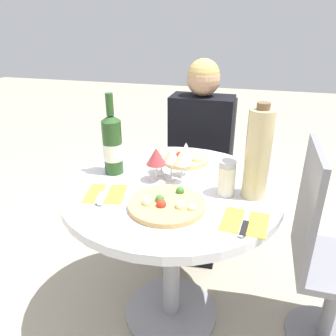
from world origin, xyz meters
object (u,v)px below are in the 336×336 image
at_px(chair_behind_diner, 202,173).
at_px(chair_empty_side, 325,259).
at_px(seated_diner, 198,170).
at_px(tall_carafe, 258,155).
at_px(pizza_large, 167,204).
at_px(wine_bottle, 112,144).
at_px(dining_table, 171,215).

relative_size(chair_behind_diner, chair_empty_side, 1.00).
height_order(chair_behind_diner, seated_diner, seated_diner).
bearing_deg(chair_empty_side, tall_carafe, -78.64).
bearing_deg(pizza_large, chair_behind_diner, 91.38).
height_order(chair_empty_side, tall_carafe, tall_carafe).
xyz_separation_m(chair_behind_diner, wine_bottle, (-0.28, -0.70, 0.42)).
bearing_deg(chair_empty_side, pizza_large, -69.47).
xyz_separation_m(seated_diner, tall_carafe, (0.32, -0.62, 0.38)).
relative_size(dining_table, pizza_large, 3.17).
height_order(seated_diner, chair_empty_side, seated_diner).
bearing_deg(pizza_large, wine_bottle, 143.48).
distance_m(chair_behind_diner, wine_bottle, 0.86).
xyz_separation_m(seated_diner, pizza_large, (0.02, -0.78, 0.22)).
relative_size(chair_behind_diner, pizza_large, 3.25).
xyz_separation_m(seated_diner, wine_bottle, (-0.28, -0.56, 0.33)).
xyz_separation_m(pizza_large, wine_bottle, (-0.30, 0.23, 0.12)).
bearing_deg(chair_behind_diner, dining_table, 89.64).
bearing_deg(wine_bottle, chair_behind_diner, 68.02).
relative_size(seated_diner, pizza_large, 4.10).
bearing_deg(wine_bottle, tall_carafe, -5.57).
relative_size(seated_diner, wine_bottle, 3.29).
xyz_separation_m(pizza_large, tall_carafe, (0.30, 0.17, 0.16)).
bearing_deg(seated_diner, wine_bottle, 63.21).
xyz_separation_m(wine_bottle, tall_carafe, (0.60, -0.06, 0.04)).
relative_size(wine_bottle, tall_carafe, 0.97).
height_order(seated_diner, tall_carafe, seated_diner).
relative_size(seated_diner, chair_empty_side, 1.26).
bearing_deg(tall_carafe, chair_behind_diner, 112.84).
bearing_deg(chair_behind_diner, chair_empty_side, 132.68).
bearing_deg(seated_diner, chair_empty_side, 139.13).
bearing_deg(dining_table, chair_behind_diner, 89.64).
bearing_deg(chair_behind_diner, wine_bottle, 68.02).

